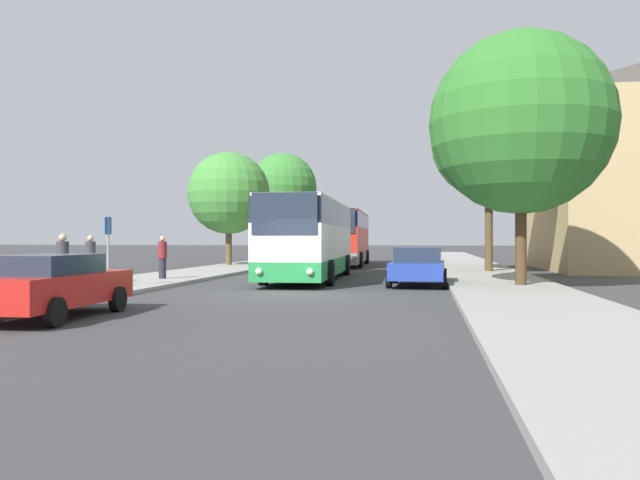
# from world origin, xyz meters

# --- Properties ---
(ground_plane) EXTENTS (300.00, 300.00, 0.00)m
(ground_plane) POSITION_xyz_m (0.00, 0.00, 0.00)
(ground_plane) COLOR #38383A
(ground_plane) RESTS_ON ground
(sidewalk_left) EXTENTS (4.00, 120.00, 0.15)m
(sidewalk_left) POSITION_xyz_m (-7.00, 0.00, 0.07)
(sidewalk_left) COLOR gray
(sidewalk_left) RESTS_ON ground_plane
(sidewalk_right) EXTENTS (4.00, 120.00, 0.15)m
(sidewalk_right) POSITION_xyz_m (7.00, 0.00, 0.07)
(sidewalk_right) COLOR gray
(sidewalk_right) RESTS_ON ground_plane
(bus_front) EXTENTS (3.11, 12.03, 3.42)m
(bus_front) POSITION_xyz_m (-0.81, 7.45, 1.83)
(bus_front) COLOR #238942
(bus_front) RESTS_ON ground_plane
(bus_middle) EXTENTS (3.02, 11.89, 3.57)m
(bus_middle) POSITION_xyz_m (-1.04, 21.81, 1.90)
(bus_middle) COLOR gray
(bus_middle) RESTS_ON ground_plane
(parked_car_left_curb) EXTENTS (2.10, 4.49, 1.44)m
(parked_car_left_curb) POSITION_xyz_m (-4.16, -6.62, 0.76)
(parked_car_left_curb) COLOR red
(parked_car_left_curb) RESTS_ON ground_plane
(parked_car_right_near) EXTENTS (2.26, 4.32, 1.47)m
(parked_car_right_near) POSITION_xyz_m (3.90, 4.54, 0.77)
(parked_car_right_near) COLOR #233D9E
(parked_car_right_near) RESTS_ON ground_plane
(bus_stop_sign) EXTENTS (0.08, 0.45, 2.45)m
(bus_stop_sign) POSITION_xyz_m (-6.63, 0.55, 1.67)
(bus_stop_sign) COLOR gray
(bus_stop_sign) RESTS_ON sidewalk_left
(pedestrian_waiting_near) EXTENTS (0.36, 0.36, 1.76)m
(pedestrian_waiting_near) POSITION_xyz_m (-6.53, 4.87, 1.04)
(pedestrian_waiting_near) COLOR #23232D
(pedestrian_waiting_near) RESTS_ON sidewalk_left
(pedestrian_waiting_far) EXTENTS (0.36, 0.36, 1.78)m
(pedestrian_waiting_far) POSITION_xyz_m (-8.02, 1.84, 1.05)
(pedestrian_waiting_far) COLOR #23232D
(pedestrian_waiting_far) RESTS_ON sidewalk_left
(pedestrian_walking_back) EXTENTS (0.36, 0.36, 1.80)m
(pedestrian_walking_back) POSITION_xyz_m (-6.63, -2.17, 1.06)
(pedestrian_walking_back) COLOR #23232D
(pedestrian_walking_back) RESTS_ON sidewalk_left
(tree_left_near) EXTENTS (5.21, 5.21, 7.15)m
(tree_left_near) POSITION_xyz_m (-8.09, 18.59, 4.69)
(tree_left_near) COLOR brown
(tree_left_near) RESTS_ON sidewalk_left
(tree_left_far) EXTENTS (5.83, 5.83, 8.92)m
(tree_left_far) POSITION_xyz_m (-7.71, 32.18, 6.14)
(tree_left_far) COLOR brown
(tree_left_far) RESTS_ON sidewalk_left
(tree_right_near) EXTENTS (6.50, 6.50, 9.02)m
(tree_right_near) POSITION_xyz_m (7.54, 3.70, 5.91)
(tree_right_near) COLOR #47331E
(tree_right_near) RESTS_ON sidewalk_right
(tree_right_mid) EXTENTS (5.86, 5.86, 9.56)m
(tree_right_mid) POSITION_xyz_m (7.41, 13.46, 6.76)
(tree_right_mid) COLOR #513D23
(tree_right_mid) RESTS_ON sidewalk_right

